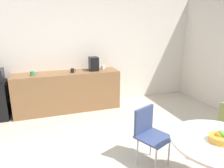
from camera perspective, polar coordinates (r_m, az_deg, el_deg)
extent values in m
cube|color=silver|center=(5.24, -8.37, 8.51)|extent=(6.00, 0.10, 2.60)
cube|color=brown|center=(5.02, -11.83, -1.94)|extent=(2.37, 0.60, 0.90)
cylinder|color=white|center=(2.62, 27.10, -13.69)|extent=(1.04, 1.04, 0.03)
cylinder|color=silver|center=(3.24, 15.12, -17.23)|extent=(0.02, 0.02, 0.42)
cylinder|color=silver|center=(3.02, 11.73, -19.74)|extent=(0.02, 0.02, 0.42)
cylinder|color=silver|center=(3.38, 10.44, -15.38)|extent=(0.02, 0.02, 0.42)
cylinder|color=silver|center=(3.17, 6.87, -17.56)|extent=(0.02, 0.02, 0.42)
cube|color=#384772|center=(3.08, 11.27, -13.93)|extent=(0.56, 0.56, 0.03)
cube|color=#384772|center=(3.09, 8.58, -9.49)|extent=(0.36, 0.19, 0.38)
cylinder|color=silver|center=(3.48, 25.37, -15.84)|extent=(0.02, 0.02, 0.42)
cylinder|color=silver|center=(3.75, 26.37, -13.57)|extent=(0.02, 0.02, 0.42)
cylinder|color=gold|center=(2.57, 27.16, -13.03)|extent=(0.23, 0.23, 0.07)
sphere|color=#66B233|center=(2.55, 28.00, -12.32)|extent=(0.07, 0.07, 0.07)
sphere|color=orange|center=(2.56, 27.44, -12.17)|extent=(0.07, 0.07, 0.07)
sphere|color=yellow|center=(2.57, 27.44, -12.08)|extent=(0.07, 0.07, 0.07)
sphere|color=orange|center=(2.55, 26.74, -12.21)|extent=(0.07, 0.07, 0.07)
sphere|color=#66B233|center=(2.55, 27.41, -11.77)|extent=(0.07, 0.07, 0.07)
cylinder|color=black|center=(4.84, -10.66, 3.59)|extent=(0.08, 0.08, 0.09)
torus|color=black|center=(4.85, -9.99, 3.70)|extent=(0.06, 0.01, 0.06)
cylinder|color=#338C59|center=(4.78, -20.71, 2.68)|extent=(0.08, 0.08, 0.09)
torus|color=#338C59|center=(4.78, -20.02, 2.80)|extent=(0.06, 0.01, 0.06)
cylinder|color=white|center=(5.13, -2.48, 4.52)|extent=(0.08, 0.08, 0.09)
torus|color=white|center=(5.14, -1.86, 4.61)|extent=(0.06, 0.01, 0.06)
cube|color=black|center=(4.98, -4.96, 5.45)|extent=(0.20, 0.24, 0.32)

